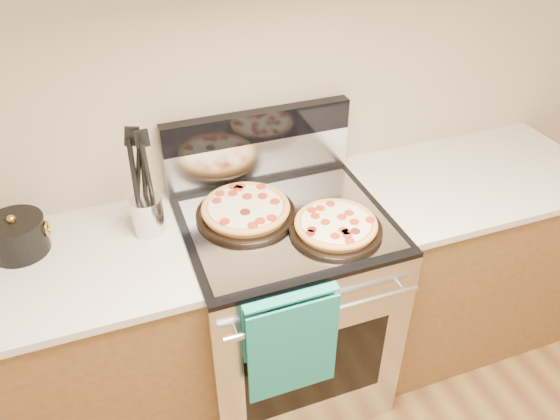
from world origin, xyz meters
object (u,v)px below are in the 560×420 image
object	(u,v)px
pepperoni_pizza_front	(336,226)
utensil_crock	(148,215)
range_body	(285,309)
pepperoni_pizza_back	(246,210)
saucepan	(18,238)

from	to	relation	value
pepperoni_pizza_front	utensil_crock	distance (m)	0.67
range_body	pepperoni_pizza_back	size ratio (longest dim) A/B	2.45
pepperoni_pizza_back	saucepan	distance (m)	0.79
pepperoni_pizza_front	saucepan	distance (m)	1.10
pepperoni_pizza_back	utensil_crock	bearing A→B (deg)	171.53
pepperoni_pizza_back	saucepan	xyz separation A→B (m)	(-0.79, 0.09, 0.02)
pepperoni_pizza_back	pepperoni_pizza_front	xyz separation A→B (m)	(0.27, -0.20, -0.00)
pepperoni_pizza_front	utensil_crock	size ratio (longest dim) A/B	2.35
pepperoni_pizza_back	range_body	bearing A→B (deg)	-28.08
utensil_crock	saucepan	size ratio (longest dim) A/B	0.73
utensil_crock	saucepan	world-z (taller)	utensil_crock
pepperoni_pizza_back	saucepan	size ratio (longest dim) A/B	1.91
saucepan	utensil_crock	bearing A→B (deg)	-5.26
pepperoni_pizza_back	saucepan	bearing A→B (deg)	173.31
saucepan	pepperoni_pizza_back	bearing A→B (deg)	-6.69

